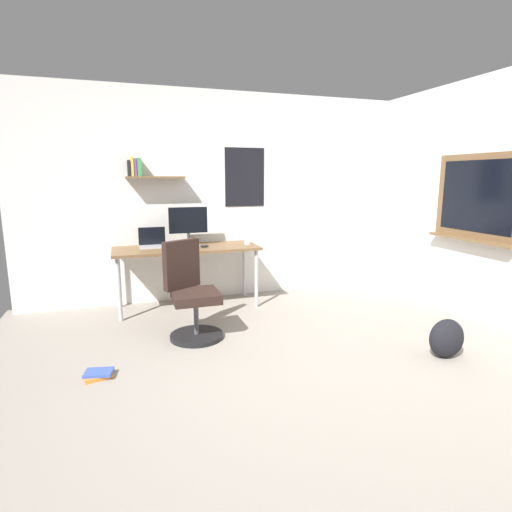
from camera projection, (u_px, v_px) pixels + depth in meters
The scene contains 11 objects.
ground_plane at pixel (298, 377), 3.21m from camera, with size 5.20×5.20×0.00m, color gray.
wall_back at pixel (222, 197), 5.24m from camera, with size 5.00×0.30×2.60m.
desk at pixel (187, 253), 4.83m from camera, with size 1.69×0.63×0.74m.
office_chair at pixel (191, 297), 3.97m from camera, with size 0.55×0.56×0.95m.
laptop at pixel (153, 242), 4.83m from camera, with size 0.31×0.21×0.23m.
monitor_primary at pixel (188, 223), 4.87m from camera, with size 0.46×0.17×0.46m.
keyboard at pixel (180, 248), 4.72m from camera, with size 0.37×0.13×0.02m, color black.
computer_mouse at pixel (204, 246), 4.80m from camera, with size 0.10×0.06×0.03m, color #262628.
coffee_mug at pixel (247, 241), 5.01m from camera, with size 0.08×0.08×0.09m, color silver.
backpack at pixel (446, 338), 3.54m from camera, with size 0.32×0.22×0.35m, color black.
book_stack_on_floor at pixel (98, 374), 3.20m from camera, with size 0.24×0.19×0.05m.
Camera 1 is at (-1.25, -2.71, 1.55)m, focal length 28.61 mm.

